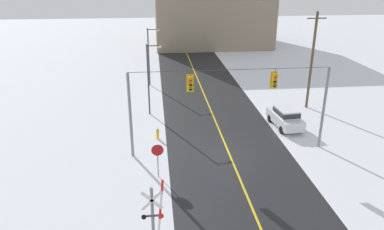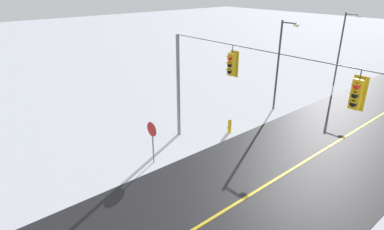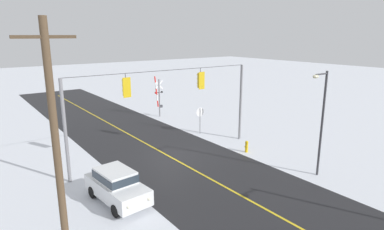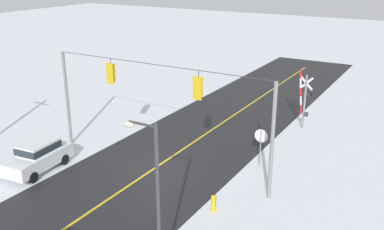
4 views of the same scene
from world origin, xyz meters
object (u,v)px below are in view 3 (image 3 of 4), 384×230
Objects in this scene: stop_sign at (200,115)px; streetlamp_near at (321,115)px; parked_car_white at (117,184)px; fire_hydrant at (247,146)px; utility_pole at (58,160)px; railroad_crossing at (159,96)px.

streetlamp_near is at bearing 91.88° from stop_sign.
parked_car_white is 12.40m from streetlamp_near.
utility_pole is (14.57, 5.73, 4.20)m from fire_hydrant.
streetlamp_near is 15.02m from utility_pole.
stop_sign is 18.86m from utility_pole.
railroad_crossing is at bearing -91.48° from fire_hydrant.
stop_sign is at bearing -141.76° from utility_pole.
railroad_crossing is 18.86m from streetlamp_near.
stop_sign is at bearing -147.18° from parked_car_white.
parked_car_white is (10.89, 7.02, -0.76)m from stop_sign.
parked_car_white reaches higher than fire_hydrant.
stop_sign is at bearing -90.63° from fire_hydrant.
streetlamp_near is (-0.09, 18.79, 1.67)m from railroad_crossing.
utility_pole reaches higher than stop_sign.
fire_hydrant is at bearing -173.56° from parked_car_white.
utility_pole reaches higher than fire_hydrant.
stop_sign is 0.36× the size of streetlamp_near.
fire_hydrant is (0.06, 5.80, -1.25)m from stop_sign.
utility_pole is at bearing 50.29° from parked_car_white.
parked_car_white is 6.94m from utility_pole.
parked_car_white is 0.48× the size of utility_pole.
fire_hydrant is (0.43, -5.50, -3.45)m from streetlamp_near.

